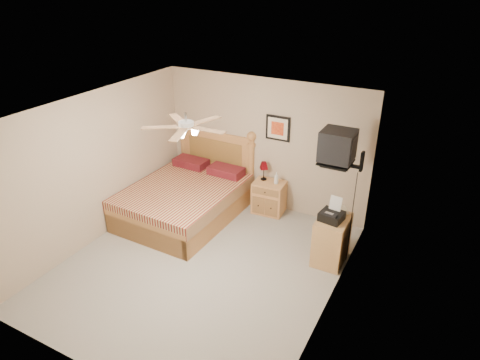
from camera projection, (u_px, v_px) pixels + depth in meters
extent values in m
plane|color=gray|center=(202.00, 265.00, 6.72)|extent=(4.50, 4.50, 0.00)
cube|color=white|center=(194.00, 112.00, 5.61)|extent=(4.00, 4.50, 0.04)
cube|color=tan|center=(264.00, 144.00, 7.95)|extent=(4.00, 0.04, 2.50)
cube|color=tan|center=(79.00, 287.00, 4.38)|extent=(4.00, 0.04, 2.50)
cube|color=tan|center=(96.00, 168.00, 7.01)|extent=(0.04, 4.50, 2.50)
cube|color=tan|center=(333.00, 231.00, 5.33)|extent=(0.04, 4.50, 2.50)
cube|color=#C17947|center=(269.00, 197.00, 8.07)|extent=(0.60, 0.47, 0.62)
imported|color=silver|center=(276.00, 178.00, 7.84)|extent=(0.11, 0.11, 0.22)
cube|color=black|center=(278.00, 128.00, 7.65)|extent=(0.46, 0.04, 0.46)
cube|color=#AB7F43|center=(331.00, 240.00, 6.68)|extent=(0.45, 0.65, 0.77)
imported|color=beige|center=(334.00, 212.00, 6.66)|extent=(0.23, 0.28, 0.02)
imported|color=tan|center=(334.00, 210.00, 6.67)|extent=(0.31, 0.34, 0.02)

